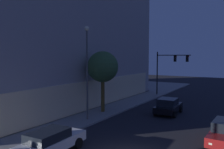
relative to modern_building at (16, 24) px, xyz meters
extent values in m
cube|color=#4C4C51|center=(0.00, 0.04, -10.45)|extent=(30.41, 28.89, 0.15)
cube|color=beige|center=(0.00, -14.00, -8.79)|extent=(27.01, 0.60, 3.16)
cube|color=#A79E9C|center=(0.00, 0.04, -1.47)|extent=(30.01, 28.49, 17.80)
cylinder|color=black|center=(12.29, -16.74, -7.13)|extent=(0.18, 0.18, 6.49)
cylinder|color=black|center=(12.11, -19.28, -4.39)|extent=(0.48, 5.08, 0.12)
cube|color=black|center=(12.09, -19.53, -4.89)|extent=(0.34, 0.34, 0.90)
sphere|color=red|center=(12.08, -19.71, -4.61)|extent=(0.18, 0.18, 0.18)
cube|color=black|center=(11.96, -21.31, -4.89)|extent=(0.34, 0.34, 0.90)
sphere|color=red|center=(11.95, -21.48, -4.61)|extent=(0.18, 0.18, 0.18)
cylinder|color=#515151|center=(-5.09, -16.53, -6.27)|extent=(0.16, 0.16, 8.20)
sphere|color=#F9EFC6|center=(-5.09, -16.53, -2.02)|extent=(0.44, 0.44, 0.44)
cylinder|color=brown|center=(-1.76, -16.05, -8.65)|extent=(0.38, 0.38, 3.45)
sphere|color=#375C30|center=(-1.76, -16.05, -5.62)|extent=(3.25, 3.25, 3.25)
cube|color=silver|center=(-12.33, -19.30, -9.85)|extent=(4.80, 1.97, 0.63)
cube|color=black|center=(-12.69, -19.32, -9.26)|extent=(2.65, 1.70, 0.56)
cube|color=#F9F4CC|center=(-10.04, -18.67, -9.85)|extent=(0.13, 0.21, 0.12)
cube|color=#F9F4CC|center=(-9.99, -19.73, -9.85)|extent=(0.13, 0.21, 0.12)
cylinder|color=black|center=(-10.91, -18.36, -10.17)|extent=(0.72, 0.27, 0.71)
cylinder|color=black|center=(-10.83, -20.12, -10.17)|extent=(0.72, 0.27, 0.71)
cube|color=#F9F4CC|center=(-7.32, -27.63, -9.86)|extent=(0.13, 0.20, 0.12)
cylinder|color=black|center=(-6.51, -27.29, -10.18)|extent=(0.70, 0.27, 0.69)
cylinder|color=black|center=(-3.77, -27.39, -10.18)|extent=(0.70, 0.27, 0.69)
cube|color=black|center=(1.46, -22.11, -9.88)|extent=(4.40, 2.14, 0.61)
cube|color=black|center=(1.14, -22.12, -9.22)|extent=(2.13, 1.85, 0.70)
cube|color=#F9F4CC|center=(3.55, -21.43, -9.88)|extent=(0.13, 0.20, 0.12)
cube|color=#F9F4CC|center=(3.60, -22.61, -9.88)|extent=(0.13, 0.20, 0.12)
cylinder|color=black|center=(2.76, -21.08, -10.19)|extent=(0.68, 0.27, 0.67)
cylinder|color=black|center=(2.84, -23.03, -10.19)|extent=(0.68, 0.27, 0.67)
cylinder|color=black|center=(0.08, -21.19, -10.19)|extent=(0.68, 0.27, 0.67)
cylinder|color=black|center=(0.17, -23.14, -10.19)|extent=(0.68, 0.27, 0.67)
camera|label=1|loc=(-22.75, -29.94, -4.50)|focal=38.67mm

